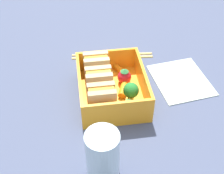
# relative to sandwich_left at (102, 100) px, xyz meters

# --- Properties ---
(ground_plane) EXTENTS (1.20, 1.20, 0.02)m
(ground_plane) POSITION_rel_sandwich_left_xyz_m (0.05, -0.03, -0.05)
(ground_plane) COLOR #444D68
(bento_tray) EXTENTS (0.17, 0.14, 0.01)m
(bento_tray) POSITION_rel_sandwich_left_xyz_m (0.05, -0.03, -0.04)
(bento_tray) COLOR orange
(bento_tray) RESTS_ON ground_plane
(bento_rim) EXTENTS (0.17, 0.14, 0.05)m
(bento_rim) POSITION_rel_sandwich_left_xyz_m (0.05, -0.03, -0.01)
(bento_rim) COLOR orange
(bento_rim) RESTS_ON bento_tray
(sandwich_left) EXTENTS (0.04, 0.05, 0.06)m
(sandwich_left) POSITION_rel_sandwich_left_xyz_m (0.00, 0.00, 0.00)
(sandwich_left) COLOR tan
(sandwich_left) RESTS_ON bento_tray
(sandwich_center_left) EXTENTS (0.04, 0.05, 0.06)m
(sandwich_center_left) POSITION_rel_sandwich_left_xyz_m (0.05, 0.00, 0.00)
(sandwich_center_left) COLOR tan
(sandwich_center_left) RESTS_ON bento_tray
(sandwich_center) EXTENTS (0.04, 0.05, 0.06)m
(sandwich_center) POSITION_rel_sandwich_left_xyz_m (0.10, 0.00, 0.00)
(sandwich_center) COLOR #D3B57A
(sandwich_center) RESTS_ON bento_tray
(strawberry_left) EXTENTS (0.03, 0.03, 0.03)m
(strawberry_left) POSITION_rel_sandwich_left_xyz_m (-0.01, -0.05, -0.02)
(strawberry_left) COLOR red
(strawberry_left) RESTS_ON bento_tray
(broccoli_floret) EXTENTS (0.03, 0.03, 0.04)m
(broccoli_floret) POSITION_rel_sandwich_left_xyz_m (0.02, -0.06, -0.00)
(broccoli_floret) COLOR #8FC767
(broccoli_floret) RESTS_ON bento_tray
(carrot_stick_left) EXTENTS (0.05, 0.03, 0.01)m
(carrot_stick_left) POSITION_rel_sandwich_left_xyz_m (0.05, -0.05, -0.02)
(carrot_stick_left) COLOR orange
(carrot_stick_left) RESTS_ON bento_tray
(strawberry_far_left) EXTENTS (0.03, 0.03, 0.04)m
(strawberry_far_left) POSITION_rel_sandwich_left_xyz_m (0.08, -0.06, -0.01)
(strawberry_far_left) COLOR red
(strawberry_far_left) RESTS_ON bento_tray
(carrot_stick_far_left) EXTENTS (0.05, 0.04, 0.01)m
(carrot_stick_far_left) POSITION_rel_sandwich_left_xyz_m (0.11, -0.05, -0.02)
(carrot_stick_far_left) COLOR orange
(carrot_stick_far_left) RESTS_ON bento_tray
(chopstick_pair) EXTENTS (0.04, 0.20, 0.01)m
(chopstick_pair) POSITION_rel_sandwich_left_xyz_m (0.19, -0.05, -0.04)
(chopstick_pair) COLOR tan
(chopstick_pair) RESTS_ON ground_plane
(drinking_glass) EXTENTS (0.05, 0.05, 0.10)m
(drinking_glass) POSITION_rel_sandwich_left_xyz_m (-0.13, 0.01, 0.01)
(drinking_glass) COLOR silver
(drinking_glass) RESTS_ON ground_plane
(folded_napkin) EXTENTS (0.15, 0.13, 0.00)m
(folded_napkin) POSITION_rel_sandwich_left_xyz_m (0.08, -0.19, -0.04)
(folded_napkin) COLOR silver
(folded_napkin) RESTS_ON ground_plane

